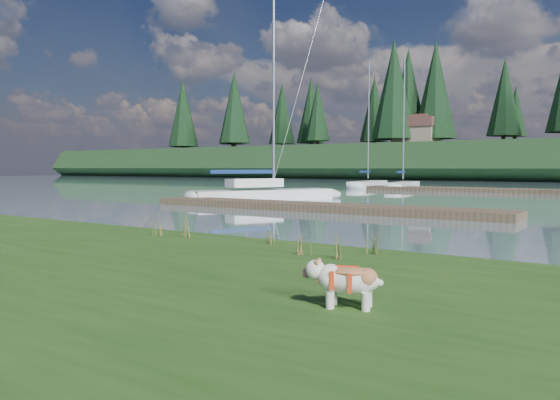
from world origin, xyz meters
The scene contains 20 objects.
ground centered at (0.00, 30.00, 0.00)m, with size 200.00×200.00×0.00m, color #7D9EAB.
bank centered at (0.00, -6.00, 0.17)m, with size 60.00×9.00×0.35m, color #264717.
bulldog centered at (4.92, -5.43, 0.65)m, with size 0.81×0.49×0.48m.
sailboat_main centered at (-9.62, 14.07, 0.42)m, with size 5.70×8.93×13.07m.
dock_near centered at (-4.00, 9.00, 0.15)m, with size 16.00×2.00×0.30m, color #4C3D2C.
dock_far centered at (2.00, 30.00, 0.15)m, with size 26.00×2.20×0.30m, color #4C3D2C.
sailboat_bg_0 centered at (-13.11, 34.22, 0.32)m, with size 2.42×7.77×11.12m.
sailboat_bg_1 centered at (-9.51, 33.19, 0.33)m, with size 2.45×7.35×10.85m.
weed_0 centered at (-0.38, -2.28, 0.59)m, with size 0.17×0.14×0.58m.
weed_1 centered at (1.59, -2.07, 0.53)m, with size 0.17×0.14×0.42m.
weed_2 centered at (3.47, -2.87, 0.61)m, with size 0.17×0.14×0.63m.
weed_3 centered at (-1.08, -2.45, 0.59)m, with size 0.17×0.14×0.56m.
weed_4 centered at (2.81, -2.83, 0.52)m, with size 0.17×0.14×0.41m.
weed_5 centered at (3.71, -2.11, 0.57)m, with size 0.17×0.14×0.53m.
mud_lip centered at (0.00, -1.60, 0.07)m, with size 60.00×0.50×0.14m, color #33281C.
conifer_0 centered at (-55.00, 67.00, 12.64)m, with size 5.72×5.72×14.15m.
conifer_1 centered at (-40.00, 71.00, 11.28)m, with size 4.40×4.40×11.30m.
conifer_2 centered at (-25.00, 68.00, 13.54)m, with size 6.60×6.60×16.05m.
conifer_3 centered at (-10.00, 72.00, 11.74)m, with size 4.84×4.84×12.25m.
house_0 centered at (-22.00, 70.00, 7.31)m, with size 6.30×5.30×4.65m.
Camera 1 is at (7.46, -10.39, 1.79)m, focal length 35.00 mm.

